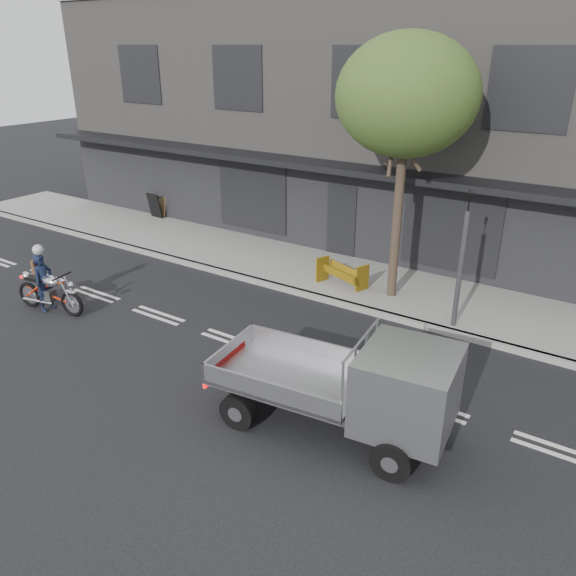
# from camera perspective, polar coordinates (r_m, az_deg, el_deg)

# --- Properties ---
(ground) EXTENTS (80.00, 80.00, 0.00)m
(ground) POSITION_cam_1_polar(r_m,az_deg,el_deg) (13.35, -5.78, -5.30)
(ground) COLOR black
(ground) RESTS_ON ground
(sidewalk) EXTENTS (32.00, 3.20, 0.15)m
(sidewalk) POSITION_cam_1_polar(r_m,az_deg,el_deg) (16.85, 4.24, 1.36)
(sidewalk) COLOR gray
(sidewalk) RESTS_ON ground
(kerb) EXTENTS (32.00, 0.20, 0.15)m
(kerb) POSITION_cam_1_polar(r_m,az_deg,el_deg) (15.58, 1.35, -0.49)
(kerb) COLOR gray
(kerb) RESTS_ON ground
(building_main) EXTENTS (26.00, 10.00, 8.00)m
(building_main) POSITION_cam_1_polar(r_m,az_deg,el_deg) (21.77, 13.51, 16.55)
(building_main) COLOR slate
(building_main) RESTS_ON ground
(street_tree) EXTENTS (3.40, 3.40, 6.74)m
(street_tree) POSITION_cam_1_polar(r_m,az_deg,el_deg) (14.26, 11.99, 18.49)
(street_tree) COLOR #382B21
(street_tree) RESTS_ON ground
(traffic_light_pole) EXTENTS (0.12, 0.12, 3.50)m
(traffic_light_pole) POSITION_cam_1_polar(r_m,az_deg,el_deg) (13.63, 17.13, 2.00)
(traffic_light_pole) COLOR #2D2D30
(traffic_light_pole) RESTS_ON ground
(motorcycle) EXTENTS (2.13, 0.63, 1.10)m
(motorcycle) POSITION_cam_1_polar(r_m,az_deg,el_deg) (15.73, -23.11, -0.27)
(motorcycle) COLOR black
(motorcycle) RESTS_ON ground
(rider) EXTENTS (0.46, 0.61, 1.54)m
(rider) POSITION_cam_1_polar(r_m,az_deg,el_deg) (15.78, -23.54, 0.52)
(rider) COLOR #121B34
(rider) RESTS_ON ground
(flatbed_ute) EXTENTS (4.40, 2.16, 1.97)m
(flatbed_ute) POSITION_cam_1_polar(r_m,az_deg,el_deg) (9.68, 9.70, -9.96)
(flatbed_ute) COLOR black
(flatbed_ute) RESTS_ON ground
(construction_barrier) EXTENTS (1.46, 1.00, 0.76)m
(construction_barrier) POSITION_cam_1_polar(r_m,az_deg,el_deg) (15.63, 5.15, 1.32)
(construction_barrier) COLOR #FFB90D
(construction_barrier) RESTS_ON sidewalk
(sandwich_board) EXTENTS (0.63, 0.44, 0.97)m
(sandwich_board) POSITION_cam_1_polar(r_m,az_deg,el_deg) (22.70, -13.42, 8.14)
(sandwich_board) COLOR black
(sandwich_board) RESTS_ON sidewalk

